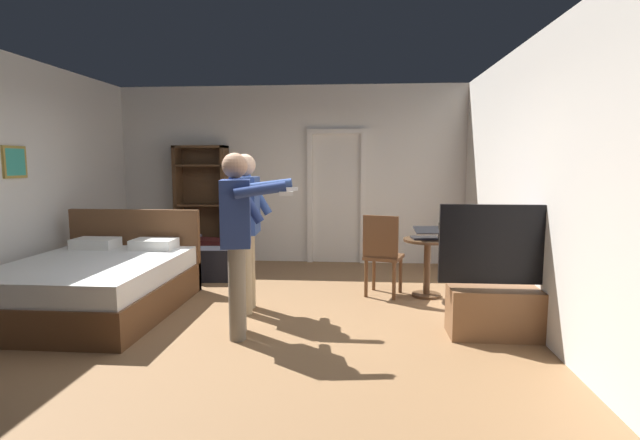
% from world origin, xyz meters
% --- Properties ---
extents(ground_plane, '(6.75, 6.75, 0.00)m').
position_xyz_m(ground_plane, '(0.00, 0.00, 0.00)').
color(ground_plane, olive).
extents(wall_back, '(5.76, 0.12, 2.81)m').
position_xyz_m(wall_back, '(0.00, 3.13, 1.41)').
color(wall_back, silver).
rests_on(wall_back, ground_plane).
extents(wall_right, '(0.12, 6.37, 2.81)m').
position_xyz_m(wall_right, '(2.82, 0.00, 1.41)').
color(wall_right, silver).
rests_on(wall_right, ground_plane).
extents(doorway_frame, '(0.93, 0.08, 2.13)m').
position_xyz_m(doorway_frame, '(0.74, 3.05, 1.22)').
color(doorway_frame, white).
rests_on(doorway_frame, ground_plane).
extents(bed, '(1.67, 2.08, 1.02)m').
position_xyz_m(bed, '(-1.72, 0.28, 0.30)').
color(bed, brown).
rests_on(bed, ground_plane).
extents(bookshelf, '(0.83, 0.32, 1.87)m').
position_xyz_m(bookshelf, '(-1.40, 2.90, 1.00)').
color(bookshelf, '#4C331E').
rests_on(bookshelf, ground_plane).
extents(tv_flatscreen, '(1.25, 0.40, 1.23)m').
position_xyz_m(tv_flatscreen, '(2.46, -0.16, 0.37)').
color(tv_flatscreen, brown).
rests_on(tv_flatscreen, ground_plane).
extents(side_table, '(0.57, 0.57, 0.70)m').
position_xyz_m(side_table, '(1.92, 1.16, 0.47)').
color(side_table, '#4C331E').
rests_on(side_table, ground_plane).
extents(laptop, '(0.36, 0.37, 0.16)m').
position_xyz_m(laptop, '(1.90, 1.12, 0.75)').
color(laptop, black).
rests_on(laptop, side_table).
extents(bottle_on_table, '(0.06, 0.06, 0.26)m').
position_xyz_m(bottle_on_table, '(2.06, 1.08, 0.81)').
color(bottle_on_table, '#322A1C').
rests_on(bottle_on_table, side_table).
extents(wooden_chair, '(0.53, 0.53, 0.99)m').
position_xyz_m(wooden_chair, '(1.39, 1.10, 0.54)').
color(wooden_chair, brown).
rests_on(wooden_chair, ground_plane).
extents(person_blue_shirt, '(0.72, 0.59, 1.69)m').
position_xyz_m(person_blue_shirt, '(-0.00, -0.32, 0.97)').
color(person_blue_shirt, gray).
rests_on(person_blue_shirt, ground_plane).
extents(person_striped_shirt, '(0.73, 0.55, 1.69)m').
position_xyz_m(person_striped_shirt, '(-0.09, 0.43, 0.98)').
color(person_striped_shirt, tan).
rests_on(person_striped_shirt, ground_plane).
extents(suitcase_dark, '(0.65, 0.49, 0.45)m').
position_xyz_m(suitcase_dark, '(-1.11, 2.43, 0.23)').
color(suitcase_dark, '#4C1919').
rests_on(suitcase_dark, ground_plane).
extents(suitcase_small, '(0.59, 0.42, 0.44)m').
position_xyz_m(suitcase_small, '(-0.88, 1.74, 0.22)').
color(suitcase_small, black).
rests_on(suitcase_small, ground_plane).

